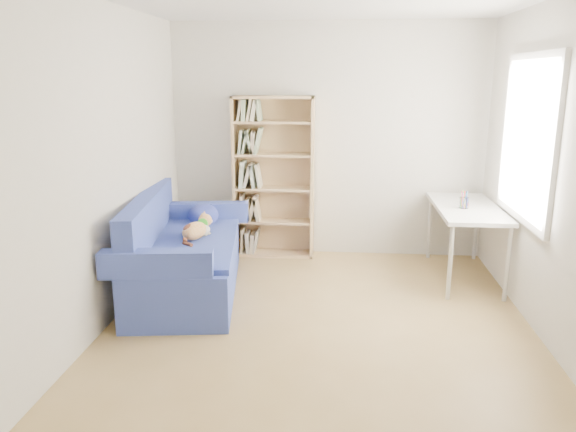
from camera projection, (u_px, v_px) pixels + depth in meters
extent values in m
plane|color=olive|center=(319.00, 324.00, 4.69)|extent=(4.00, 4.00, 0.00)
cube|color=silver|center=(327.00, 141.00, 6.30)|extent=(3.50, 0.04, 2.60)
cube|color=silver|center=(306.00, 246.00, 2.44)|extent=(3.50, 0.04, 2.60)
cube|color=silver|center=(105.00, 167.00, 4.53)|extent=(0.04, 4.00, 2.60)
cube|color=silver|center=(554.00, 174.00, 4.21)|extent=(0.04, 4.00, 2.60)
cube|color=white|center=(530.00, 139.00, 4.75)|extent=(0.01, 1.20, 1.30)
cube|color=navy|center=(187.00, 268.00, 5.34)|extent=(1.14, 1.99, 0.47)
cube|color=navy|center=(147.00, 220.00, 5.26)|extent=(0.42, 1.90, 0.46)
cube|color=navy|center=(207.00, 212.00, 6.09)|extent=(0.91, 0.29, 0.21)
cube|color=navy|center=(156.00, 263.00, 4.43)|extent=(0.91, 0.29, 0.21)
cube|color=navy|center=(188.00, 242.00, 5.28)|extent=(1.10, 1.84, 0.05)
ellipsoid|color=#2F3B98|center=(203.00, 215.00, 5.90)|extent=(0.31, 0.34, 0.23)
ellipsoid|color=#BD6215|center=(195.00, 231.00, 5.29)|extent=(0.24, 0.39, 0.15)
ellipsoid|color=silver|center=(203.00, 230.00, 5.39)|extent=(0.13, 0.17, 0.09)
ellipsoid|color=#3D1B10|center=(190.00, 228.00, 5.24)|extent=(0.14, 0.20, 0.07)
sphere|color=#BD6215|center=(203.00, 220.00, 5.54)|extent=(0.13, 0.13, 0.13)
cone|color=#BD6215|center=(202.00, 213.00, 5.56)|extent=(0.06, 0.06, 0.07)
cone|color=#BD6215|center=(200.00, 215.00, 5.50)|extent=(0.06, 0.06, 0.07)
cylinder|color=green|center=(201.00, 224.00, 5.48)|extent=(0.11, 0.04, 0.10)
cylinder|color=#3D1B10|center=(187.00, 240.00, 5.09)|extent=(0.08, 0.15, 0.05)
cube|color=tan|center=(235.00, 177.00, 6.33)|extent=(0.03, 0.28, 1.80)
cube|color=tan|center=(312.00, 178.00, 6.26)|extent=(0.03, 0.28, 1.80)
cube|color=tan|center=(273.00, 97.00, 6.08)|extent=(0.90, 0.28, 0.03)
cube|color=tan|center=(274.00, 253.00, 6.51)|extent=(0.90, 0.28, 0.03)
cube|color=tan|center=(275.00, 176.00, 6.42)|extent=(0.90, 0.02, 1.80)
cube|color=silver|center=(467.00, 208.00, 5.61)|extent=(0.61, 1.33, 0.04)
cylinder|color=silver|center=(476.00, 229.00, 6.27)|extent=(0.04, 0.04, 0.71)
cylinder|color=silver|center=(508.00, 264.00, 5.08)|extent=(0.04, 0.04, 0.71)
cylinder|color=silver|center=(430.00, 227.00, 6.32)|extent=(0.04, 0.04, 0.71)
cylinder|color=silver|center=(450.00, 263.00, 5.13)|extent=(0.04, 0.04, 0.71)
cylinder|color=white|center=(464.00, 203.00, 5.52)|extent=(0.09, 0.09, 0.11)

